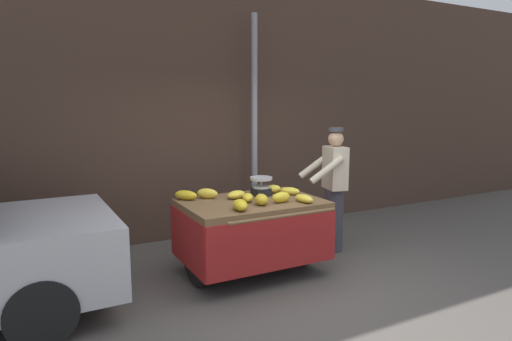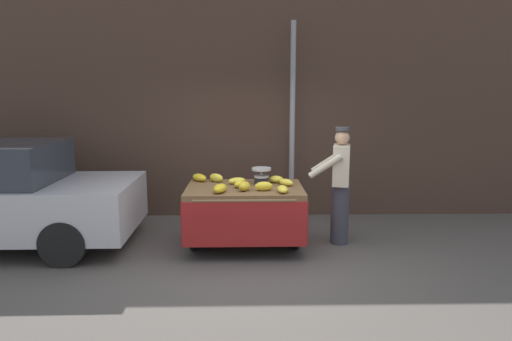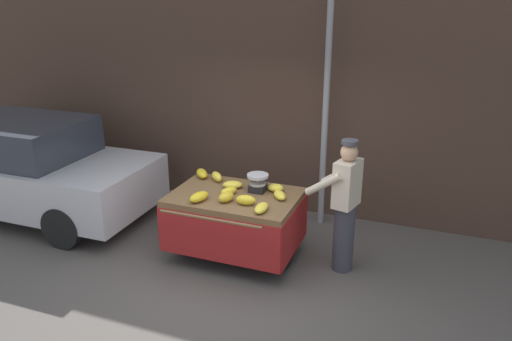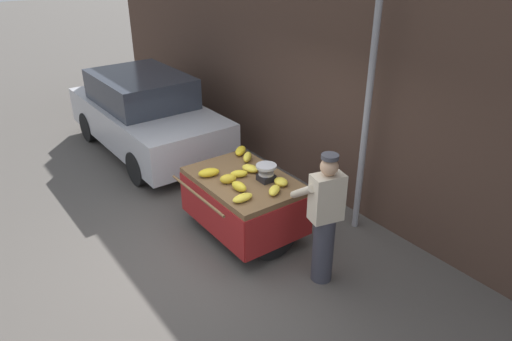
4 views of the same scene
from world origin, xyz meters
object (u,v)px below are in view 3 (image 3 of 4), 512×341
(banana_bunch_9, at_px, (202,173))
(street_pole, at_px, (325,116))
(banana_bunch_3, at_px, (226,197))
(weighing_scale, at_px, (258,183))
(banana_bunch_2, at_px, (229,191))
(banana_bunch_7, at_px, (246,200))
(parked_car, at_px, (29,168))
(banana_bunch_8, at_px, (280,195))
(banana_cart, at_px, (235,211))
(banana_bunch_6, at_px, (276,188))
(vendor_person, at_px, (345,206))
(banana_bunch_0, at_px, (217,177))
(banana_bunch_1, at_px, (261,208))
(banana_bunch_4, at_px, (199,197))
(banana_bunch_5, at_px, (233,185))

(banana_bunch_9, bearing_deg, street_pole, 35.13)
(banana_bunch_3, height_order, banana_bunch_9, banana_bunch_3)
(weighing_scale, distance_m, banana_bunch_2, 0.39)
(banana_bunch_2, xyz_separation_m, banana_bunch_7, (0.32, -0.22, 0.01))
(banana_bunch_7, height_order, parked_car, parked_car)
(banana_bunch_8, height_order, parked_car, parked_car)
(banana_cart, xyz_separation_m, banana_bunch_7, (0.26, -0.25, 0.30))
(street_pole, bearing_deg, banana_cart, -119.03)
(banana_cart, relative_size, banana_bunch_6, 7.83)
(banana_bunch_3, relative_size, banana_bunch_6, 1.07)
(banana_bunch_9, relative_size, vendor_person, 0.17)
(street_pole, height_order, banana_bunch_0, street_pole)
(banana_bunch_1, distance_m, vendor_person, 1.05)
(banana_bunch_9, bearing_deg, banana_bunch_6, -6.31)
(banana_bunch_2, bearing_deg, parked_car, 176.89)
(weighing_scale, height_order, banana_bunch_1, weighing_scale)
(street_pole, relative_size, vendor_person, 1.95)
(street_pole, relative_size, banana_bunch_9, 11.48)
(banana_bunch_4, distance_m, banana_bunch_7, 0.59)
(banana_bunch_4, xyz_separation_m, banana_bunch_8, (0.91, 0.43, -0.01))
(banana_bunch_2, bearing_deg, banana_bunch_1, -30.45)
(banana_bunch_6, xyz_separation_m, parked_car, (-4.03, -0.12, -0.20))
(banana_bunch_0, height_order, banana_bunch_6, banana_bunch_0)
(banana_bunch_1, distance_m, banana_bunch_9, 1.41)
(banana_bunch_8, distance_m, parked_car, 4.16)
(banana_bunch_0, xyz_separation_m, banana_bunch_2, (0.35, -0.39, -0.01))
(weighing_scale, bearing_deg, banana_bunch_3, -118.27)
(banana_bunch_4, relative_size, vendor_person, 0.17)
(banana_bunch_5, distance_m, banana_bunch_6, 0.58)
(weighing_scale, bearing_deg, banana_bunch_2, -142.58)
(banana_bunch_0, distance_m, banana_bunch_8, 1.04)
(banana_bunch_3, bearing_deg, banana_bunch_2, 105.78)
(street_pole, height_order, banana_bunch_9, street_pole)
(banana_bunch_2, bearing_deg, banana_bunch_9, 144.09)
(banana_bunch_0, distance_m, banana_bunch_2, 0.52)
(banana_bunch_0, bearing_deg, banana_cart, -40.34)
(banana_cart, height_order, banana_bunch_3, banana_bunch_3)
(banana_bunch_9, xyz_separation_m, vendor_person, (2.05, -0.20, -0.08))
(banana_bunch_2, relative_size, banana_bunch_6, 1.13)
(banana_bunch_0, relative_size, vendor_person, 0.15)
(banana_cart, height_order, banana_bunch_2, banana_bunch_2)
(weighing_scale, distance_m, banana_bunch_0, 0.68)
(street_pole, height_order, parked_car, street_pole)
(banana_cart, height_order, vendor_person, vendor_person)
(weighing_scale, height_order, banana_bunch_6, weighing_scale)
(banana_cart, bearing_deg, banana_bunch_1, -36.13)
(banana_cart, distance_m, banana_bunch_6, 0.61)
(vendor_person, bearing_deg, banana_bunch_7, -157.62)
(banana_bunch_8, relative_size, parked_car, 0.07)
(banana_bunch_1, distance_m, banana_bunch_6, 0.65)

